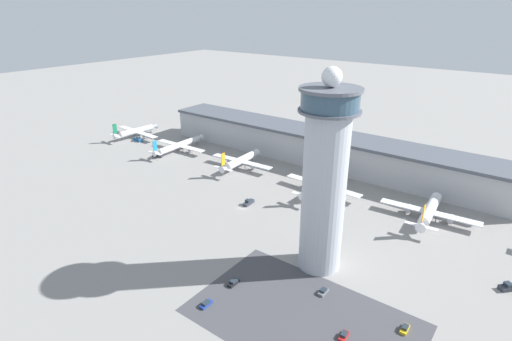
{
  "coord_description": "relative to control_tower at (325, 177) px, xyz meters",
  "views": [
    {
      "loc": [
        99.57,
        -123.37,
        83.34
      ],
      "look_at": [
        -8.22,
        20.86,
        9.01
      ],
      "focal_mm": 28.0,
      "sensor_mm": 36.0,
      "label": 1
    }
  ],
  "objects": [
    {
      "name": "car_yellow_taxi",
      "position": [
        33.96,
        -12.81,
        -32.52
      ],
      "size": [
        1.83,
        4.18,
        1.45
      ],
      "color": "black",
      "rests_on": "ground"
    },
    {
      "name": "car_black_suv",
      "position": [
        8.45,
        -12.46,
        -32.53
      ],
      "size": [
        1.97,
        4.12,
        1.43
      ],
      "color": "black",
      "rests_on": "ground"
    },
    {
      "name": "airplane_gate_charlie",
      "position": [
        -77.56,
        53.24,
        -28.58
      ],
      "size": [
        38.31,
        32.76,
        13.41
      ],
      "color": "silver",
      "rests_on": "ground"
    },
    {
      "name": "service_truck_catering",
      "position": [
        -47.51,
        21.5,
        -32.2
      ],
      "size": [
        2.5,
        6.37,
        2.55
      ],
      "color": "black",
      "rests_on": "ground"
    },
    {
      "name": "service_truck_baggage",
      "position": [
        -128.41,
        37.53,
        -32.06
      ],
      "size": [
        6.4,
        4.61,
        2.93
      ],
      "color": "black",
      "rests_on": "ground"
    },
    {
      "name": "ground_plane",
      "position": [
        -47.58,
        17.38,
        -33.08
      ],
      "size": [
        1000.0,
        1000.0,
        0.0
      ],
      "primitive_type": "plane",
      "color": "gray"
    },
    {
      "name": "airplane_gate_delta",
      "position": [
        -26.51,
        51.74,
        -28.63
      ],
      "size": [
        39.6,
        34.98,
        13.16
      ],
      "color": "white",
      "rests_on": "ground"
    },
    {
      "name": "car_grey_coupe",
      "position": [
        -17.14,
        -38.56,
        -32.54
      ],
      "size": [
        1.8,
        4.34,
        1.39
      ],
      "color": "black",
      "rests_on": "ground"
    },
    {
      "name": "airplane_gate_echo",
      "position": [
        21.81,
        55.13,
        -28.93
      ],
      "size": [
        40.41,
        32.93,
        13.54
      ],
      "color": "white",
      "rests_on": "ground"
    },
    {
      "name": "service_truck_fuel",
      "position": [
        -162.84,
        50.05,
        -31.97
      ],
      "size": [
        7.35,
        3.35,
        3.16
      ],
      "color": "black",
      "rests_on": "ground"
    },
    {
      "name": "parking_lot_surface",
      "position": [
        8.93,
        -25.69,
        -33.07
      ],
      "size": [
        64.0,
        40.0,
        0.01
      ],
      "primitive_type": "cube",
      "color": "#424247",
      "rests_on": "ground"
    },
    {
      "name": "car_navy_sedan",
      "position": [
        -16.92,
        -25.97,
        -32.48
      ],
      "size": [
        1.92,
        4.35,
        1.55
      ],
      "color": "black",
      "rests_on": "ground"
    },
    {
      "name": "control_tower",
      "position": [
        0.0,
        0.0,
        0.0
      ],
      "size": [
        18.93,
        18.93,
        67.6
      ],
      "color": "#ADB2BC",
      "rests_on": "ground"
    },
    {
      "name": "airplane_gate_alpha",
      "position": [
        -170.37,
        54.86,
        -28.82
      ],
      "size": [
        40.29,
        33.69,
        12.71
      ],
      "color": "silver",
      "rests_on": "ground"
    },
    {
      "name": "car_silver_sedan",
      "position": [
        21.52,
        -25.26,
        -32.51
      ],
      "size": [
        1.9,
        4.29,
        1.46
      ],
      "color": "black",
      "rests_on": "ground"
    },
    {
      "name": "terminal_building",
      "position": [
        -47.58,
        87.38,
        -23.84
      ],
      "size": [
        203.62,
        25.0,
        18.28
      ],
      "color": "#B2B2B7",
      "rests_on": "ground"
    },
    {
      "name": "airplane_gate_bravo",
      "position": [
        -125.78,
        52.8,
        -29.24
      ],
      "size": [
        37.27,
        40.29,
        11.65
      ],
      "color": "white",
      "rests_on": "ground"
    },
    {
      "name": "service_truck_water",
      "position": [
        54.8,
        24.31,
        -32.19
      ],
      "size": [
        6.22,
        6.41,
        2.57
      ],
      "color": "black",
      "rests_on": "ground"
    }
  ]
}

